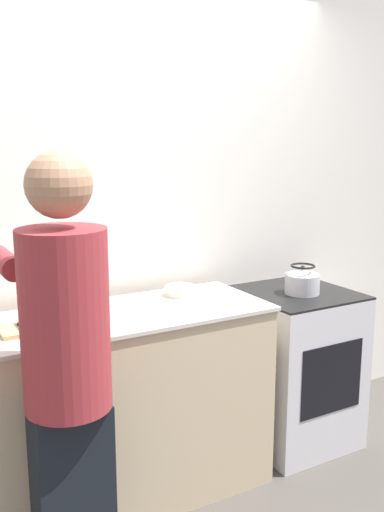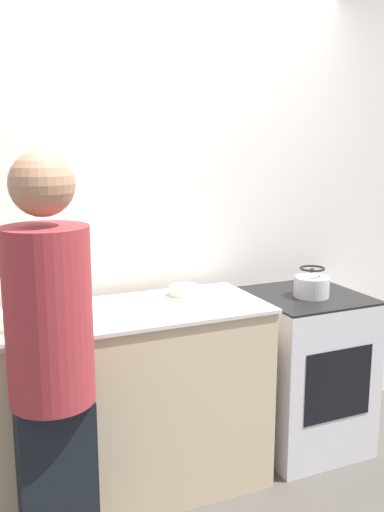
{
  "view_description": "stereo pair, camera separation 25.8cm",
  "coord_description": "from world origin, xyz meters",
  "views": [
    {
      "loc": [
        -1.14,
        -2.08,
        1.72
      ],
      "look_at": [
        0.15,
        0.19,
        1.18
      ],
      "focal_mm": 40.0,
      "sensor_mm": 36.0,
      "label": 1
    },
    {
      "loc": [
        -0.91,
        -2.19,
        1.72
      ],
      "look_at": [
        0.15,
        0.19,
        1.18
      ],
      "focal_mm": 40.0,
      "sensor_mm": 36.0,
      "label": 2
    }
  ],
  "objects": [
    {
      "name": "oven",
      "position": [
        0.88,
        0.3,
        0.44
      ],
      "size": [
        0.59,
        0.61,
        0.88
      ],
      "color": "silver",
      "rests_on": "ground_plane"
    },
    {
      "name": "knife",
      "position": [
        -0.54,
        0.26,
        0.95
      ],
      "size": [
        0.25,
        0.08,
        0.01
      ],
      "rotation": [
        0.0,
        0.0,
        -0.18
      ],
      "color": "silver",
      "rests_on": "cutting_board"
    },
    {
      "name": "counter",
      "position": [
        -0.33,
        0.28,
        0.47
      ],
      "size": [
        1.71,
        0.58,
        0.93
      ],
      "color": "#C6B28E",
      "rests_on": "ground_plane"
    },
    {
      "name": "person",
      "position": [
        -0.59,
        -0.2,
        0.93
      ],
      "size": [
        0.35,
        0.59,
        1.68
      ],
      "color": "black",
      "rests_on": "ground_plane"
    },
    {
      "name": "wall_back",
      "position": [
        0.0,
        0.68,
        1.3
      ],
      "size": [
        8.0,
        0.05,
        2.6
      ],
      "color": "white",
      "rests_on": "ground_plane"
    },
    {
      "name": "kettle",
      "position": [
        0.88,
        0.26,
        0.95
      ],
      "size": [
        0.19,
        0.19,
        0.16
      ],
      "color": "silver",
      "rests_on": "oven"
    },
    {
      "name": "bowl_prep",
      "position": [
        0.2,
        0.41,
        0.96
      ],
      "size": [
        0.15,
        0.15,
        0.05
      ],
      "color": "silver",
      "rests_on": "counter"
    },
    {
      "name": "cutting_board",
      "position": [
        -0.56,
        0.24,
        0.94
      ],
      "size": [
        0.36,
        0.18,
        0.02
      ],
      "color": "tan",
      "rests_on": "counter"
    }
  ]
}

